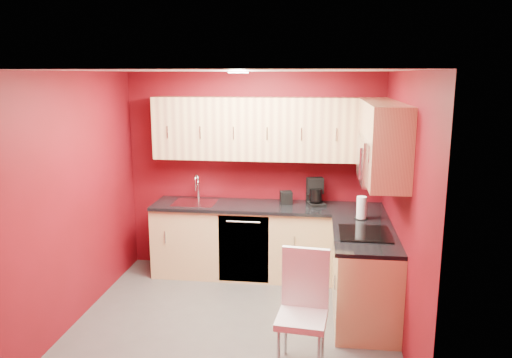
% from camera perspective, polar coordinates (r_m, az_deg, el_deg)
% --- Properties ---
extents(floor, '(3.20, 3.20, 0.00)m').
position_cam_1_polar(floor, '(5.31, -2.39, -15.79)').
color(floor, '#4E4B48').
rests_on(floor, ground).
extents(ceiling, '(3.20, 3.20, 0.00)m').
position_cam_1_polar(ceiling, '(4.71, -2.65, 12.27)').
color(ceiling, white).
rests_on(ceiling, wall_back).
extents(wall_back, '(3.20, 0.00, 3.20)m').
position_cam_1_polar(wall_back, '(6.31, -0.21, 0.77)').
color(wall_back, maroon).
rests_on(wall_back, floor).
extents(wall_front, '(3.20, 0.00, 3.20)m').
position_cam_1_polar(wall_front, '(3.46, -6.76, -8.81)').
color(wall_front, maroon).
rests_on(wall_front, floor).
extents(wall_left, '(0.00, 3.00, 3.00)m').
position_cam_1_polar(wall_left, '(5.36, -19.62, -1.93)').
color(wall_left, maroon).
rests_on(wall_left, floor).
extents(wall_right, '(0.00, 3.00, 3.00)m').
position_cam_1_polar(wall_right, '(4.86, 16.45, -3.12)').
color(wall_right, maroon).
rests_on(wall_right, floor).
extents(base_cabinets_back, '(2.80, 0.60, 0.87)m').
position_cam_1_polar(base_cabinets_back, '(6.21, 1.27, -7.21)').
color(base_cabinets_back, tan).
rests_on(base_cabinets_back, floor).
extents(base_cabinets_right, '(0.60, 1.30, 0.87)m').
position_cam_1_polar(base_cabinets_right, '(5.32, 12.25, -10.87)').
color(base_cabinets_right, tan).
rests_on(base_cabinets_right, floor).
extents(countertop_back, '(2.80, 0.63, 0.04)m').
position_cam_1_polar(countertop_back, '(6.06, 1.28, -3.19)').
color(countertop_back, black).
rests_on(countertop_back, base_cabinets_back).
extents(countertop_right, '(0.63, 1.27, 0.04)m').
position_cam_1_polar(countertop_right, '(5.14, 12.32, -6.25)').
color(countertop_right, black).
rests_on(countertop_right, base_cabinets_right).
extents(upper_cabinets_back, '(2.80, 0.35, 0.75)m').
position_cam_1_polar(upper_cabinets_back, '(6.03, 1.46, 5.77)').
color(upper_cabinets_back, '#ECC985').
rests_on(upper_cabinets_back, wall_back).
extents(upper_cabinets_right, '(0.35, 1.55, 0.75)m').
position_cam_1_polar(upper_cabinets_right, '(5.15, 14.18, 5.06)').
color(upper_cabinets_right, '#ECC985').
rests_on(upper_cabinets_right, wall_right).
extents(microwave, '(0.42, 0.76, 0.42)m').
position_cam_1_polar(microwave, '(4.94, 14.01, 2.12)').
color(microwave, silver).
rests_on(microwave, upper_cabinets_right).
extents(cooktop, '(0.50, 0.55, 0.01)m').
position_cam_1_polar(cooktop, '(5.10, 12.31, -6.11)').
color(cooktop, black).
rests_on(cooktop, countertop_right).
extents(sink, '(0.52, 0.42, 0.35)m').
position_cam_1_polar(sink, '(6.22, -6.98, -2.37)').
color(sink, silver).
rests_on(sink, countertop_back).
extents(dishwasher_front, '(0.60, 0.02, 0.82)m').
position_cam_1_polar(dishwasher_front, '(5.97, -1.43, -8.02)').
color(dishwasher_front, black).
rests_on(dishwasher_front, base_cabinets_back).
extents(downlight, '(0.20, 0.20, 0.01)m').
position_cam_1_polar(downlight, '(5.00, -2.05, 12.08)').
color(downlight, white).
rests_on(downlight, ceiling).
extents(coffee_maker, '(0.26, 0.31, 0.32)m').
position_cam_1_polar(coffee_maker, '(6.07, 6.91, -1.48)').
color(coffee_maker, black).
rests_on(coffee_maker, countertop_back).
extents(napkin_holder, '(0.17, 0.17, 0.15)m').
position_cam_1_polar(napkin_holder, '(6.13, 3.46, -2.13)').
color(napkin_holder, black).
rests_on(napkin_holder, countertop_back).
extents(paper_towel, '(0.18, 0.18, 0.25)m').
position_cam_1_polar(paper_towel, '(5.58, 11.97, -3.24)').
color(paper_towel, white).
rests_on(paper_towel, countertop_right).
extents(dining_chair, '(0.45, 0.47, 1.01)m').
position_cam_1_polar(dining_chair, '(4.35, 5.27, -14.95)').
color(dining_chair, white).
rests_on(dining_chair, floor).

